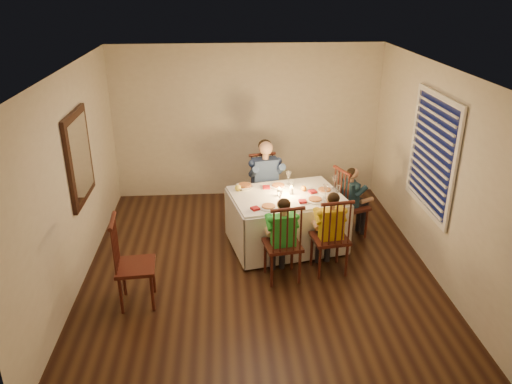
{
  "coord_description": "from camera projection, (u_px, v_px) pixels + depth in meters",
  "views": [
    {
      "loc": [
        -0.44,
        -5.71,
        3.56
      ],
      "look_at": [
        -0.02,
        0.15,
        1.03
      ],
      "focal_mm": 35.0,
      "sensor_mm": 36.0,
      "label": 1
    }
  ],
  "objects": [
    {
      "name": "child_yellow",
      "position": [
        328.0,
        270.0,
        6.59
      ],
      "size": [
        0.43,
        0.4,
        1.13
      ],
      "primitive_type": null,
      "rotation": [
        0.0,
        0.0,
        3.27
      ],
      "color": "gold",
      "rests_on": "ground"
    },
    {
      "name": "ground",
      "position": [
        258.0,
        267.0,
        6.67
      ],
      "size": [
        5.0,
        5.0,
        0.0
      ],
      "primitive_type": "plane",
      "color": "black",
      "rests_on": "ground"
    },
    {
      "name": "chair_near_left",
      "position": [
        282.0,
        277.0,
        6.43
      ],
      "size": [
        0.5,
        0.49,
        1.08
      ],
      "primitive_type": null,
      "rotation": [
        0.0,
        0.0,
        3.29
      ],
      "color": "#3B1610",
      "rests_on": "ground"
    },
    {
      "name": "setting_green",
      "position": [
        269.0,
        207.0,
        6.5
      ],
      "size": [
        0.31,
        0.31,
        0.02
      ],
      "primitive_type": "cylinder",
      "rotation": [
        0.0,
        0.0,
        0.21
      ],
      "color": "white",
      "rests_on": "dining_table"
    },
    {
      "name": "wall_back",
      "position": [
        247.0,
        122.0,
        8.44
      ],
      "size": [
        4.5,
        0.02,
        2.6
      ],
      "primitive_type": "cube",
      "color": "beige",
      "rests_on": "ground"
    },
    {
      "name": "chair_end",
      "position": [
        348.0,
        235.0,
        7.5
      ],
      "size": [
        0.55,
        0.56,
        1.08
      ],
      "primitive_type": null,
      "rotation": [
        0.0,
        0.0,
        1.92
      ],
      "color": "#3B1610",
      "rests_on": "ground"
    },
    {
      "name": "setting_yellow",
      "position": [
        315.0,
        200.0,
        6.71
      ],
      "size": [
        0.31,
        0.31,
        0.02
      ],
      "primitive_type": "cylinder",
      "rotation": [
        0.0,
        0.0,
        0.21
      ],
      "color": "white",
      "rests_on": "dining_table"
    },
    {
      "name": "chair_adult",
      "position": [
        265.0,
        221.0,
        7.91
      ],
      "size": [
        0.52,
        0.5,
        1.08
      ],
      "primitive_type": null,
      "rotation": [
        0.0,
        0.0,
        0.2
      ],
      "color": "#3B1610",
      "rests_on": "ground"
    },
    {
      "name": "setting_teal",
      "position": [
        324.0,
        191.0,
        7.01
      ],
      "size": [
        0.31,
        0.31,
        0.02
      ],
      "primitive_type": "cylinder",
      "rotation": [
        0.0,
        0.0,
        0.21
      ],
      "color": "white",
      "rests_on": "dining_table"
    },
    {
      "name": "squash",
      "position": [
        238.0,
        188.0,
        7.01
      ],
      "size": [
        0.09,
        0.09,
        0.09
      ],
      "primitive_type": "sphere",
      "color": "yellow",
      "rests_on": "dining_table"
    },
    {
      "name": "wall_mirror",
      "position": [
        79.0,
        157.0,
        6.2
      ],
      "size": [
        0.06,
        0.95,
        1.15
      ],
      "color": "black",
      "rests_on": "wall_left"
    },
    {
      "name": "adult",
      "position": [
        265.0,
        221.0,
        7.91
      ],
      "size": [
        0.59,
        0.55,
        1.34
      ],
      "primitive_type": null,
      "rotation": [
        0.0,
        0.0,
        0.2
      ],
      "color": "navy",
      "rests_on": "ground"
    },
    {
      "name": "child_green",
      "position": [
        282.0,
        277.0,
        6.43
      ],
      "size": [
        0.44,
        0.41,
        1.13
      ],
      "primitive_type": null,
      "rotation": [
        0.0,
        0.0,
        3.29
      ],
      "color": "green",
      "rests_on": "ground"
    },
    {
      "name": "chair_extra",
      "position": [
        140.0,
        302.0,
        5.94
      ],
      "size": [
        0.47,
        0.49,
        1.12
      ],
      "primitive_type": null,
      "rotation": [
        0.0,
        0.0,
        1.65
      ],
      "color": "#3B1610",
      "rests_on": "ground"
    },
    {
      "name": "chair_near_right",
      "position": [
        328.0,
        270.0,
        6.59
      ],
      "size": [
        0.5,
        0.48,
        1.08
      ],
      "primitive_type": null,
      "rotation": [
        0.0,
        0.0,
        3.27
      ],
      "color": "#3B1610",
      "rests_on": "ground"
    },
    {
      "name": "ceiling",
      "position": [
        259.0,
        70.0,
        5.64
      ],
      "size": [
        5.0,
        5.0,
        0.0
      ],
      "primitive_type": "plane",
      "color": "white",
      "rests_on": "wall_back"
    },
    {
      "name": "child_teal",
      "position": [
        348.0,
        235.0,
        7.5
      ],
      "size": [
        0.43,
        0.45,
        1.07
      ],
      "primitive_type": null,
      "rotation": [
        0.0,
        0.0,
        1.92
      ],
      "color": "#1B3543",
      "rests_on": "ground"
    },
    {
      "name": "serving_bowl",
      "position": [
        245.0,
        187.0,
        7.08
      ],
      "size": [
        0.29,
        0.29,
        0.06
      ],
      "primitive_type": "imported",
      "rotation": [
        0.0,
        0.0,
        0.27
      ],
      "color": "white",
      "rests_on": "dining_table"
    },
    {
      "name": "orange_fruit",
      "position": [
        304.0,
        188.0,
        7.0
      ],
      "size": [
        0.08,
        0.08,
        0.08
      ],
      "primitive_type": "sphere",
      "color": "orange",
      "rests_on": "dining_table"
    },
    {
      "name": "dining_table",
      "position": [
        286.0,
        210.0,
        6.99
      ],
      "size": [
        1.71,
        1.39,
        0.76
      ],
      "rotation": [
        0.0,
        0.0,
        0.21
      ],
      "color": "silver",
      "rests_on": "ground"
    },
    {
      "name": "setting_adult",
      "position": [
        278.0,
        186.0,
        7.15
      ],
      "size": [
        0.31,
        0.31,
        0.02
      ],
      "primitive_type": "cylinder",
      "rotation": [
        0.0,
        0.0,
        0.21
      ],
      "color": "white",
      "rests_on": "dining_table"
    },
    {
      "name": "window_blinds",
      "position": [
        431.0,
        154.0,
        6.31
      ],
      "size": [
        0.07,
        1.34,
        1.54
      ],
      "color": "#0D1235",
      "rests_on": "wall_right"
    },
    {
      "name": "candle_right",
      "position": [
        291.0,
        191.0,
        6.9
      ],
      "size": [
        0.06,
        0.06,
        0.1
      ],
      "primitive_type": "cylinder",
      "color": "silver",
      "rests_on": "dining_table"
    },
    {
      "name": "wall_left",
      "position": [
        72.0,
        181.0,
        6.01
      ],
      "size": [
        0.02,
        5.0,
        2.6
      ],
      "primitive_type": "cube",
      "color": "beige",
      "rests_on": "ground"
    },
    {
      "name": "wall_right",
      "position": [
        436.0,
        172.0,
        6.3
      ],
      "size": [
        0.02,
        5.0,
        2.6
      ],
      "primitive_type": "cube",
      "color": "beige",
      "rests_on": "ground"
    },
    {
      "name": "candle_left",
      "position": [
        279.0,
        192.0,
        6.85
      ],
      "size": [
        0.06,
        0.06,
        0.1
      ],
      "primitive_type": "cylinder",
      "color": "silver",
      "rests_on": "dining_table"
    }
  ]
}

